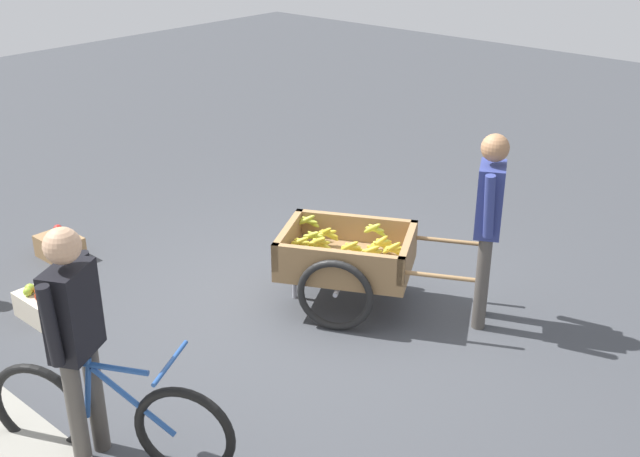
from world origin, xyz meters
TOP-DOWN VIEW (x-y plane):
  - ground_plane at (0.00, 0.00)m, footprint 24.00×24.00m
  - fruit_cart at (-0.22, -0.32)m, footprint 1.81×1.43m
  - vendor_person at (-1.25, -0.85)m, footprint 0.33×0.53m
  - bicycle at (-0.42, 2.22)m, footprint 1.50×0.83m
  - cyclist_person at (-0.28, 2.29)m, footprint 0.33×0.50m
  - apple_crate at (1.56, 1.55)m, footprint 0.44×0.32m
  - mixed_fruit_crate at (2.47, 0.83)m, footprint 0.44×0.32m

SIDE VIEW (x-z plane):
  - ground_plane at x=0.00m, z-range 0.00..0.00m
  - mixed_fruit_crate at x=2.47m, z-range -0.03..0.29m
  - apple_crate at x=1.56m, z-range -0.03..0.28m
  - bicycle at x=-0.42m, z-range -0.07..0.78m
  - fruit_cart at x=-0.22m, z-range 0.08..0.80m
  - cyclist_person at x=-0.28m, z-range 0.16..1.79m
  - vendor_person at x=-1.25m, z-range 0.16..1.80m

